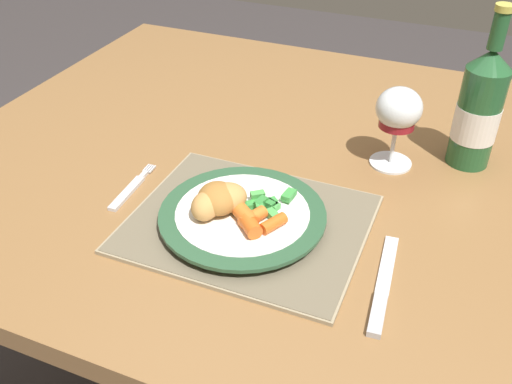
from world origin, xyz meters
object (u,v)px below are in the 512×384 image
table_knife (382,291)px  wine_glass (398,113)px  dinner_plate (243,217)px  fork (130,190)px  dining_table (266,195)px  bottle (479,110)px

table_knife → wine_glass: size_ratio=1.35×
dinner_plate → table_knife: (0.22, -0.06, -0.01)m
fork → table_knife: (0.42, -0.07, 0.00)m
fork → dinner_plate: bearing=-3.3°
dining_table → table_knife: size_ratio=5.90×
dinner_plate → dining_table: bearing=101.9°
dinner_plate → wine_glass: size_ratio=1.74×
dining_table → wine_glass: bearing=12.6°
dinner_plate → fork: size_ratio=1.83×
wine_glass → table_knife: bearing=-80.2°
fork → wine_glass: bearing=33.3°
fork → bottle: 0.58m
bottle → wine_glass: bearing=-154.4°
dining_table → bottle: bottle is taller
dinner_plate → wine_glass: bearing=56.8°
dinner_plate → table_knife: dinner_plate is taller
dinner_plate → table_knife: bearing=-14.6°
fork → bottle: size_ratio=0.49×
wine_glass → dinner_plate: bearing=-123.2°
dining_table → fork: (-0.16, -0.19, 0.10)m
dinner_plate → wine_glass: 0.31m
dinner_plate → bottle: bottle is taller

